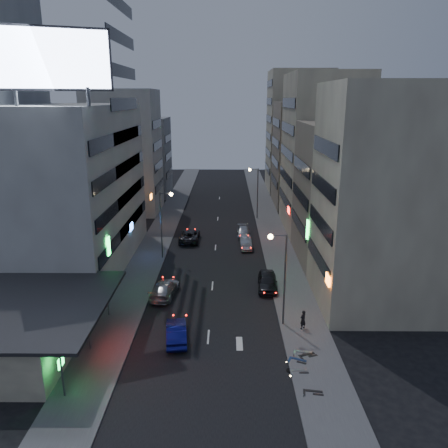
{
  "coord_description": "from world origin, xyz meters",
  "views": [
    {
      "loc": [
        1.52,
        -27.44,
        18.66
      ],
      "look_at": [
        1.19,
        15.11,
        6.33
      ],
      "focal_mm": 35.0,
      "sensor_mm": 36.0,
      "label": 1
    }
  ],
  "objects_px": {
    "parked_car_right_far": "(244,232)",
    "scooter_black_b": "(314,345)",
    "parked_car_left": "(190,235)",
    "scooter_black_a": "(323,383)",
    "parked_car_right_mid": "(246,243)",
    "road_car_silver": "(165,289)",
    "road_car_blue": "(176,332)",
    "scooter_blue": "(308,354)",
    "person": "(303,320)",
    "scooter_silver_a": "(308,362)",
    "scooter_silver_b": "(312,345)",
    "parked_car_right_near": "(267,281)"
  },
  "relations": [
    {
      "from": "parked_car_right_far",
      "to": "scooter_black_b",
      "type": "relative_size",
      "value": 2.25
    },
    {
      "from": "parked_car_left",
      "to": "scooter_black_a",
      "type": "relative_size",
      "value": 2.95
    },
    {
      "from": "parked_car_right_mid",
      "to": "road_car_silver",
      "type": "distance_m",
      "value": 16.56
    },
    {
      "from": "scooter_black_a",
      "to": "scooter_black_b",
      "type": "relative_size",
      "value": 0.96
    },
    {
      "from": "road_car_blue",
      "to": "scooter_blue",
      "type": "relative_size",
      "value": 2.33
    },
    {
      "from": "person",
      "to": "scooter_silver_a",
      "type": "relative_size",
      "value": 0.91
    },
    {
      "from": "parked_car_left",
      "to": "scooter_black_a",
      "type": "xyz_separation_m",
      "value": [
        11.41,
        -31.63,
        -0.08
      ]
    },
    {
      "from": "scooter_black_b",
      "to": "scooter_silver_b",
      "type": "xyz_separation_m",
      "value": [
        -0.12,
        0.04,
        0.02
      ]
    },
    {
      "from": "scooter_black_a",
      "to": "scooter_silver_b",
      "type": "distance_m",
      "value": 4.62
    },
    {
      "from": "parked_car_right_mid",
      "to": "parked_car_left",
      "type": "xyz_separation_m",
      "value": [
        -7.47,
        2.89,
        0.1
      ]
    },
    {
      "from": "road_car_silver",
      "to": "scooter_silver_a",
      "type": "xyz_separation_m",
      "value": [
        11.81,
        -12.15,
        -0.08
      ]
    },
    {
      "from": "road_car_blue",
      "to": "road_car_silver",
      "type": "bearing_deg",
      "value": -83.13
    },
    {
      "from": "parked_car_right_mid",
      "to": "scooter_blue",
      "type": "relative_size",
      "value": 2.13
    },
    {
      "from": "parked_car_left",
      "to": "person",
      "type": "bearing_deg",
      "value": 116.28
    },
    {
      "from": "road_car_blue",
      "to": "scooter_silver_b",
      "type": "bearing_deg",
      "value": 163.21
    },
    {
      "from": "road_car_blue",
      "to": "parked_car_right_near",
      "type": "bearing_deg",
      "value": -136.62
    },
    {
      "from": "parked_car_right_far",
      "to": "scooter_silver_b",
      "type": "height_order",
      "value": "scooter_silver_b"
    },
    {
      "from": "road_car_silver",
      "to": "scooter_silver_a",
      "type": "height_order",
      "value": "road_car_silver"
    },
    {
      "from": "parked_car_right_far",
      "to": "scooter_blue",
      "type": "height_order",
      "value": "scooter_blue"
    },
    {
      "from": "parked_car_right_far",
      "to": "scooter_black_b",
      "type": "bearing_deg",
      "value": -82.73
    },
    {
      "from": "parked_car_right_near",
      "to": "road_car_blue",
      "type": "relative_size",
      "value": 1.05
    },
    {
      "from": "parked_car_right_far",
      "to": "scooter_black_a",
      "type": "height_order",
      "value": "parked_car_right_far"
    },
    {
      "from": "scooter_blue",
      "to": "parked_car_left",
      "type": "bearing_deg",
      "value": 45.19
    },
    {
      "from": "parked_car_left",
      "to": "scooter_silver_b",
      "type": "distance_m",
      "value": 29.38
    },
    {
      "from": "parked_car_left",
      "to": "scooter_black_a",
      "type": "height_order",
      "value": "parked_car_left"
    },
    {
      "from": "scooter_silver_a",
      "to": "scooter_black_b",
      "type": "relative_size",
      "value": 0.93
    },
    {
      "from": "parked_car_right_near",
      "to": "scooter_silver_b",
      "type": "xyz_separation_m",
      "value": [
        2.38,
        -11.67,
        -0.07
      ]
    },
    {
      "from": "road_car_blue",
      "to": "scooter_black_a",
      "type": "bearing_deg",
      "value": 141.08
    },
    {
      "from": "scooter_black_a",
      "to": "scooter_silver_a",
      "type": "bearing_deg",
      "value": 23.46
    },
    {
      "from": "scooter_silver_a",
      "to": "scooter_silver_b",
      "type": "xyz_separation_m",
      "value": [
        0.75,
        2.24,
        0.06
      ]
    },
    {
      "from": "parked_car_right_far",
      "to": "parked_car_right_mid",
      "type": "bearing_deg",
      "value": -90.03
    },
    {
      "from": "parked_car_left",
      "to": "scooter_black_b",
      "type": "xyz_separation_m",
      "value": [
        11.67,
        -27.05,
        -0.06
      ]
    },
    {
      "from": "parked_car_right_near",
      "to": "parked_car_left",
      "type": "relative_size",
      "value": 0.85
    },
    {
      "from": "parked_car_right_near",
      "to": "scooter_blue",
      "type": "relative_size",
      "value": 2.46
    },
    {
      "from": "road_car_silver",
      "to": "parked_car_right_far",
      "type": "bearing_deg",
      "value": -106.53
    },
    {
      "from": "person",
      "to": "parked_car_right_far",
      "type": "bearing_deg",
      "value": -120.16
    },
    {
      "from": "parked_car_right_far",
      "to": "scooter_silver_a",
      "type": "distance_m",
      "value": 31.42
    },
    {
      "from": "parked_car_left",
      "to": "person",
      "type": "height_order",
      "value": "person"
    },
    {
      "from": "road_car_silver",
      "to": "scooter_black_b",
      "type": "xyz_separation_m",
      "value": [
        12.68,
        -9.94,
        -0.04
      ]
    },
    {
      "from": "parked_car_right_near",
      "to": "parked_car_left",
      "type": "distance_m",
      "value": 17.88
    },
    {
      "from": "parked_car_right_far",
      "to": "scooter_black_b",
      "type": "xyz_separation_m",
      "value": [
        4.29,
        -29.03,
        0.08
      ]
    },
    {
      "from": "road_car_silver",
      "to": "scooter_black_a",
      "type": "distance_m",
      "value": 19.11
    },
    {
      "from": "scooter_black_b",
      "to": "scooter_silver_b",
      "type": "relative_size",
      "value": 0.97
    },
    {
      "from": "scooter_silver_b",
      "to": "parked_car_right_mid",
      "type": "bearing_deg",
      "value": 19.17
    },
    {
      "from": "scooter_silver_b",
      "to": "scooter_black_b",
      "type": "bearing_deg",
      "value": -97.47
    },
    {
      "from": "road_car_silver",
      "to": "person",
      "type": "distance_m",
      "value": 13.99
    },
    {
      "from": "parked_car_right_near",
      "to": "scooter_silver_b",
      "type": "distance_m",
      "value": 11.91
    },
    {
      "from": "parked_car_right_near",
      "to": "parked_car_right_mid",
      "type": "distance_m",
      "value": 12.57
    },
    {
      "from": "road_car_blue",
      "to": "parked_car_right_mid",
      "type": "bearing_deg",
      "value": -113.33
    },
    {
      "from": "person",
      "to": "scooter_silver_b",
      "type": "bearing_deg",
      "value": 53.39
    }
  ]
}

